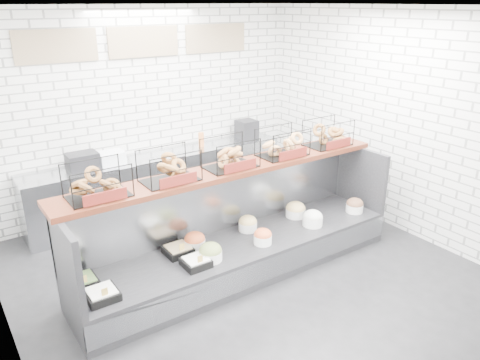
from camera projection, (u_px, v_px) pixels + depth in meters
ground at (256, 282)px, 5.41m from camera, size 5.50×5.50×0.00m
room_shell at (226, 97)px, 5.13m from camera, size 5.02×5.51×3.01m
display_case at (239, 245)px, 5.56m from camera, size 4.00×0.90×1.20m
bagel_shelf at (230, 157)px, 5.31m from camera, size 4.10×0.50×0.40m
prep_counter at (161, 182)px, 7.11m from camera, size 4.00×0.60×1.20m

